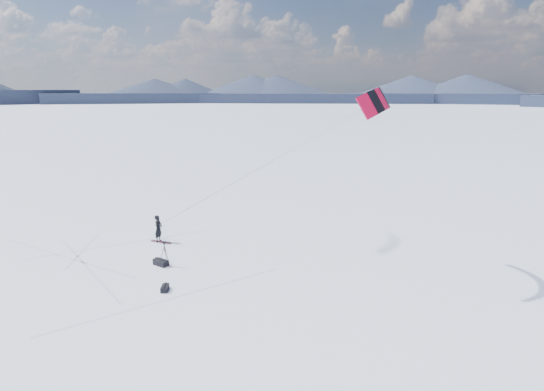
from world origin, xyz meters
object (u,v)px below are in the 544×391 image
Objects in this scene: snowkiter at (159,242)px; snowboard at (161,242)px; gear_bag_b at (165,288)px; tripod at (165,250)px; gear_bag_a at (161,262)px.

snowkiter reaches higher than snowboard.
snowkiter is at bearing -167.07° from gear_bag_b.
snowboard is at bearing -114.38° from snowkiter.
tripod is 1.56× the size of gear_bag_a.
snowkiter is 4.55m from tripod.
tripod is at bearing -170.30° from gear_bag_b.
snowkiter is at bearing 163.27° from snowboard.
gear_bag_b is at bearing -37.09° from gear_bag_a.
snowboard is 4.16m from gear_bag_a.
tripod is 1.94× the size of gear_bag_b.
gear_bag_a is 3.49m from gear_bag_b.
snowboard is 4.38m from tripod.
gear_bag_a is (-0.26, -0.10, -0.75)m from tripod.
gear_bag_b is at bearing -52.14° from snowboard.
snowboard is at bearing 140.31° from tripod.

